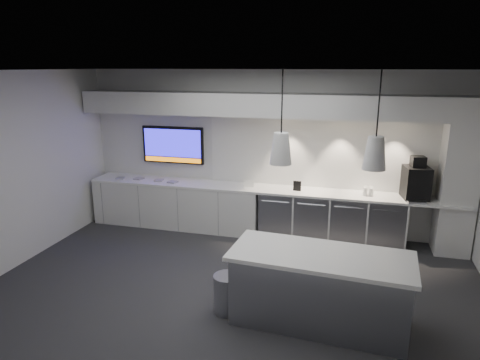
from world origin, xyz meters
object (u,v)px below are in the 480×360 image
(island, at_px, (319,288))
(wall_tv, at_px, (173,145))
(bin, at_px, (227,294))
(coffee_machine, at_px, (416,181))

(island, bearing_deg, wall_tv, 141.00)
(bin, bearing_deg, wall_tv, 123.68)
(island, xyz_separation_m, bin, (-1.14, -0.05, -0.21))
(wall_tv, relative_size, island, 0.57)
(wall_tv, relative_size, bin, 2.49)
(island, relative_size, bin, 4.38)
(wall_tv, relative_size, coffee_machine, 1.74)
(island, height_order, coffee_machine, coffee_machine)
(wall_tv, xyz_separation_m, bin, (1.98, -2.97, -1.31))
(wall_tv, bearing_deg, island, -43.05)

